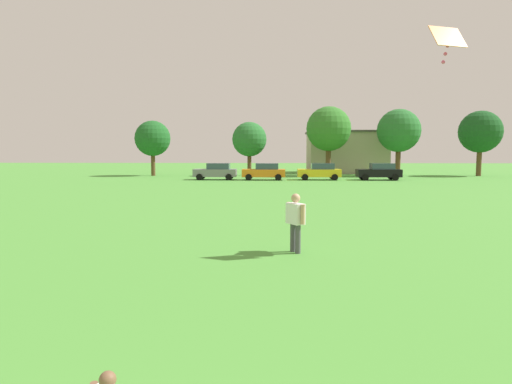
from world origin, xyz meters
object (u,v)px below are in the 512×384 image
parked_car_orange_1 (264,171)px  tree_center (329,129)px  parked_car_black_3 (379,172)px  tree_right (399,131)px  kite (447,39)px  tree_far_left (153,139)px  adult_bystander (296,218)px  tree_far_right (480,132)px  parked_car_yellow_2 (320,171)px  tree_left (249,139)px  parked_car_gray_0 (216,171)px

parked_car_orange_1 → tree_center: (7.28, 7.92, 4.60)m
parked_car_black_3 → tree_right: tree_right is taller
parked_car_orange_1 → tree_right: tree_right is taller
kite → tree_far_left: size_ratio=0.17×
tree_far_left → kite: bearing=-64.2°
adult_bystander → tree_center: tree_center is taller
adult_bystander → tree_right: (13.77, 40.55, 4.24)m
parked_car_orange_1 → tree_far_right: tree_far_right is taller
tree_far_right → tree_center: bearing=-178.4°
parked_car_yellow_2 → tree_far_right: (19.25, 8.08, 4.25)m
parked_car_yellow_2 → tree_center: bearing=-102.7°
parked_car_yellow_2 → tree_right: (9.82, 7.72, 4.38)m
parked_car_yellow_2 → tree_center: tree_center is taller
parked_car_orange_1 → tree_right: 17.91m
kite → tree_far_left: (-19.09, 39.56, -1.59)m
parked_car_orange_1 → parked_car_black_3: size_ratio=1.00×
tree_right → kite: bearing=-103.4°
parked_car_yellow_2 → tree_far_right: tree_far_right is taller
tree_center → tree_right: 8.11m
kite → parked_car_black_3: kite is taller
kite → tree_left: bearing=100.9°
parked_car_yellow_2 → parked_car_black_3: bearing=179.9°
parked_car_orange_1 → tree_right: bearing=-152.4°
tree_left → tree_right: (17.35, 0.01, 0.97)m
parked_car_gray_0 → parked_car_yellow_2: bearing=-179.1°
adult_bystander → tree_far_left: bearing=167.6°
parked_car_yellow_2 → tree_center: size_ratio=0.53×
tree_far_right → adult_bystander: bearing=-119.6°
tree_left → tree_right: 17.38m
tree_right → tree_far_right: bearing=2.2°
parked_car_yellow_2 → parked_car_black_3: size_ratio=1.00×
kite → tree_far_left: bearing=115.8°
tree_far_left → tree_far_right: tree_far_right is taller
parked_car_gray_0 → parked_car_orange_1: 4.92m
parked_car_yellow_2 → tree_far_left: bearing=-20.5°
parked_car_gray_0 → parked_car_yellow_2: same height
parked_car_black_3 → tree_left: (-13.46, 7.72, 3.40)m
adult_bystander → tree_center: size_ratio=0.21×
parked_car_black_3 → adult_bystander: bearing=73.3°
tree_far_left → parked_car_yellow_2: bearing=-20.5°
adult_bystander → kite: (4.17, 0.35, 4.95)m
tree_left → tree_center: 9.33m
tree_far_right → parked_car_orange_1: bearing=-161.3°
kite → tree_left: 40.97m
adult_bystander → tree_far_left: size_ratio=0.26×
tree_center → parked_car_black_3: bearing=-61.0°
adult_bystander → tree_far_right: 47.22m
parked_car_gray_0 → tree_left: bearing=-110.5°
adult_bystander → tree_left: size_ratio=0.27×
kite → tree_far_right: size_ratio=0.14×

